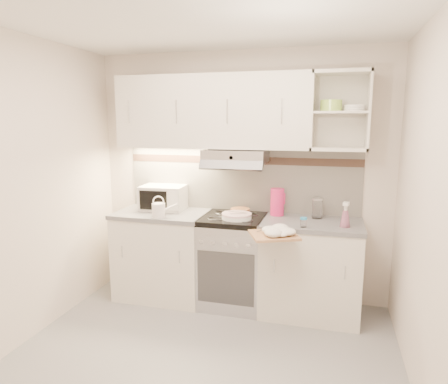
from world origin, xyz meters
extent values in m
plane|color=gray|center=(0.00, 0.00, 0.00)|extent=(3.00, 3.00, 0.00)
cube|color=beige|center=(0.00, 1.40, 1.25)|extent=(3.00, 0.04, 2.50)
cube|color=beige|center=(0.00, -1.40, 1.25)|extent=(3.00, 0.04, 2.50)
cube|color=beige|center=(-1.50, 0.00, 1.25)|extent=(0.04, 2.80, 2.50)
cube|color=beige|center=(1.50, 0.00, 1.25)|extent=(0.04, 2.80, 2.50)
cube|color=white|center=(0.00, 0.00, 2.50)|extent=(3.00, 2.80, 0.04)
cube|color=silver|center=(0.00, 1.39, 1.22)|extent=(2.40, 0.02, 0.64)
cube|color=#3A2820|center=(0.00, 1.38, 1.42)|extent=(2.40, 0.01, 0.08)
cube|color=silver|center=(-0.25, 1.23, 1.90)|extent=(1.90, 0.34, 0.70)
cube|color=silver|center=(0.95, 1.23, 1.90)|extent=(0.50, 0.34, 0.70)
cylinder|color=#9CCC4E|center=(0.87, 1.23, 1.95)|extent=(0.19, 0.19, 0.10)
cylinder|color=white|center=(1.07, 1.23, 1.93)|extent=(0.18, 0.18, 0.06)
cube|color=#B7B7BC|center=(0.00, 1.20, 1.48)|extent=(0.60, 0.40, 0.12)
cube|color=silver|center=(-0.75, 1.10, 0.43)|extent=(0.90, 0.60, 0.86)
cube|color=slate|center=(-0.75, 1.10, 0.88)|extent=(0.92, 0.62, 0.04)
cube|color=silver|center=(0.75, 1.10, 0.43)|extent=(0.90, 0.60, 0.86)
cube|color=slate|center=(0.75, 1.10, 0.88)|extent=(0.92, 0.62, 0.04)
cube|color=#B7B7BC|center=(0.00, 1.10, 0.42)|extent=(0.60, 0.58, 0.85)
cube|color=black|center=(0.00, 1.10, 0.88)|extent=(0.60, 0.60, 0.05)
cube|color=silver|center=(-0.78, 1.22, 1.03)|extent=(0.46, 0.35, 0.25)
cube|color=black|center=(-0.78, 1.06, 1.03)|extent=(0.29, 0.03, 0.19)
cylinder|color=white|center=(-0.68, 0.88, 0.97)|extent=(0.13, 0.13, 0.14)
cone|color=white|center=(-0.59, 0.91, 0.99)|extent=(0.17, 0.09, 0.11)
torus|color=white|center=(-0.68, 0.88, 1.06)|extent=(0.11, 0.05, 0.11)
cylinder|color=white|center=(0.05, 1.02, 0.91)|extent=(0.28, 0.28, 0.02)
cylinder|color=white|center=(0.05, 1.02, 0.93)|extent=(0.28, 0.28, 0.02)
cylinder|color=white|center=(0.05, 1.02, 0.94)|extent=(0.28, 0.28, 0.02)
cube|color=silver|center=(0.05, 1.02, 0.96)|extent=(0.18, 0.03, 0.01)
cylinder|color=#9F663D|center=(0.03, 1.25, 0.92)|extent=(0.19, 0.19, 0.05)
cylinder|color=#D72164|center=(0.40, 1.27, 1.03)|extent=(0.13, 0.13, 0.27)
cube|color=#D72164|center=(0.46, 1.29, 1.07)|extent=(0.03, 0.04, 0.11)
cylinder|color=white|center=(0.79, 1.24, 0.99)|extent=(0.10, 0.10, 0.18)
cylinder|color=#B7B7BC|center=(0.79, 1.24, 1.09)|extent=(0.10, 0.10, 0.02)
cylinder|color=white|center=(0.69, 0.88, 0.93)|extent=(0.06, 0.06, 0.07)
cylinder|color=#2688C2|center=(0.69, 0.88, 0.98)|extent=(0.06, 0.06, 0.02)
cone|color=pink|center=(1.04, 0.98, 0.97)|extent=(0.09, 0.09, 0.15)
cube|color=tan|center=(0.46, 0.67, 0.87)|extent=(0.48, 0.46, 0.02)
camera|label=1|loc=(0.90, -2.56, 1.82)|focal=32.00mm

